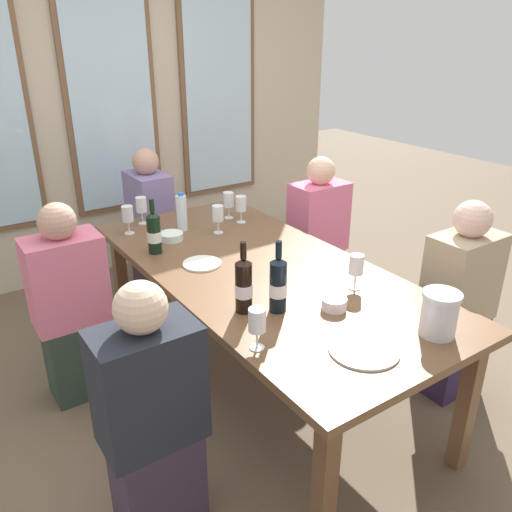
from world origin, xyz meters
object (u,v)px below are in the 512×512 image
white_plate_0 (364,350)px  wine_glass_4 (356,265)px  wine_glass_0 (229,201)px  wine_glass_1 (141,206)px  seated_person_1 (317,239)px  seated_person_3 (457,305)px  tasting_bowl_0 (171,236)px  tasting_bowl_1 (334,304)px  water_bottle (182,213)px  wine_glass_5 (218,214)px  seated_person_4 (151,226)px  wine_glass_2 (241,205)px  wine_glass_6 (257,321)px  wine_bottle_0 (154,232)px  seated_person_2 (152,421)px  wine_bottle_1 (278,284)px  metal_pitcher (439,314)px  wine_bottle_2 (244,285)px  wine_glass_3 (128,215)px  dining_table (262,280)px  seated_person_0 (71,309)px

white_plate_0 → wine_glass_4: wine_glass_4 is taller
wine_glass_0 → wine_glass_1: (-0.51, 0.22, -0.00)m
seated_person_1 → wine_glass_0: bearing=160.2°
white_plate_0 → seated_person_3: bearing=14.2°
tasting_bowl_0 → tasting_bowl_1: (0.24, -1.16, 0.00)m
water_bottle → wine_glass_0: water_bottle is taller
tasting_bowl_0 → wine_glass_5: bearing=-10.9°
tasting_bowl_0 → seated_person_4: (0.22, 0.83, -0.24)m
wine_glass_2 → seated_person_4: 0.91m
wine_glass_6 → tasting_bowl_0: bearing=79.8°
wine_bottle_0 → seated_person_2: (-0.49, -1.02, -0.33)m
wine_glass_1 → seated_person_2: 1.65m
tasting_bowl_0 → wine_bottle_1: bearing=-88.7°
seated_person_4 → tasting_bowl_0: bearing=-104.7°
metal_pitcher → wine_glass_2: bearing=87.7°
wine_bottle_1 → wine_glass_0: size_ratio=1.89×
wine_glass_0 → seated_person_2: 1.74m
wine_glass_1 → wine_glass_2: size_ratio=1.00×
seated_person_3 → seated_person_4: size_ratio=1.00×
white_plate_0 → wine_bottle_1: bearing=101.4°
wine_bottle_2 → seated_person_1: size_ratio=0.29×
wine_glass_4 → wine_glass_5: (-0.17, 1.01, 0.00)m
wine_glass_3 → wine_glass_6: same height
water_bottle → seated_person_3: seated_person_3 is taller
white_plate_0 → tasting_bowl_1: tasting_bowl_1 is taller
dining_table → white_plate_0: 0.85m
wine_bottle_1 → tasting_bowl_1: wine_bottle_1 is taller
dining_table → metal_pitcher: 0.97m
dining_table → wine_glass_1: (-0.24, 0.98, 0.19)m
dining_table → wine_glass_2: wine_glass_2 is taller
white_plate_0 → tasting_bowl_1: 0.34m
wine_bottle_2 → seated_person_0: seated_person_0 is taller
tasting_bowl_0 → seated_person_4: seated_person_4 is taller
white_plate_0 → wine_bottle_0: size_ratio=0.89×
tasting_bowl_0 → seated_person_3: size_ratio=0.13×
wine_bottle_1 → seated_person_1: bearing=42.1°
wine_bottle_0 → wine_glass_0: (0.64, 0.26, -0.00)m
seated_person_2 → seated_person_3: (1.72, -0.09, 0.00)m
wine_glass_0 → seated_person_4: (-0.27, 0.69, -0.33)m
wine_glass_0 → wine_glass_6: (-0.70, -1.36, 0.00)m
dining_table → wine_glass_1: 1.03m
wine_bottle_1 → wine_glass_6: bearing=-141.3°
wine_glass_1 → wine_glass_3: bearing=-139.1°
wine_glass_5 → seated_person_3: seated_person_3 is taller
tasting_bowl_1 → seated_person_2: (-0.88, 0.02, -0.24)m
wine_glass_1 → tasting_bowl_1: bearing=-80.1°
seated_person_3 → water_bottle: bearing=125.3°
seated_person_2 → wine_glass_1: bearing=67.6°
dining_table → wine_glass_3: size_ratio=12.64×
wine_glass_5 → seated_person_0: 0.99m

